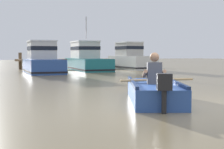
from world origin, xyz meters
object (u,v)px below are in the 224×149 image
(moored_boat_teal, at_px, (86,59))
(moored_boat_blue, at_px, (43,61))
(rowboat_with_person, at_px, (153,91))
(moored_boat_white, at_px, (131,59))

(moored_boat_teal, bearing_deg, moored_boat_blue, -152.47)
(rowboat_with_person, bearing_deg, moored_boat_blue, 83.32)
(moored_boat_white, bearing_deg, moored_boat_blue, -166.92)
(moored_boat_blue, relative_size, moored_boat_white, 0.91)
(moored_boat_blue, xyz_separation_m, moored_boat_teal, (3.91, 2.04, 0.04))
(rowboat_with_person, xyz_separation_m, moored_boat_white, (9.06, 14.68, 0.53))
(rowboat_with_person, distance_m, moored_boat_white, 17.26)
(moored_boat_blue, distance_m, moored_boat_white, 7.75)
(moored_boat_white, bearing_deg, rowboat_with_person, -121.69)
(rowboat_with_person, distance_m, moored_boat_teal, 15.92)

